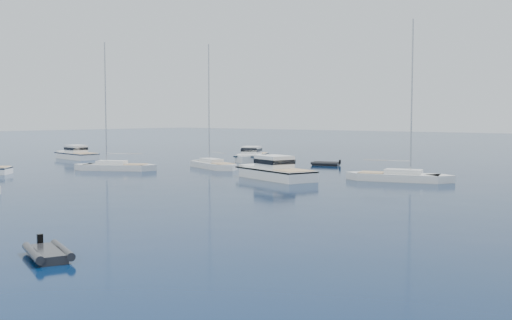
{
  "coord_description": "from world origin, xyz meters",
  "views": [
    {
      "loc": [
        26.77,
        -12.72,
        5.98
      ],
      "look_at": [
        -6.84,
        27.39,
        2.2
      ],
      "focal_mm": 43.26,
      "sensor_mm": 36.0,
      "label": 1
    }
  ],
  "objects": [
    {
      "name": "motor_cruiser_far_l",
      "position": [
        -47.09,
        36.45,
        0.0
      ],
      "size": [
        9.61,
        4.0,
        2.45
      ],
      "primitive_type": null,
      "rotation": [
        0.0,
        0.0,
        1.45
      ],
      "color": "white",
      "rests_on": "ground"
    },
    {
      "name": "sailboat_centre",
      "position": [
        0.76,
        38.69,
        0.0
      ],
      "size": [
        10.64,
        5.63,
        15.15
      ],
      "primitive_type": null,
      "rotation": [
        0.0,
        0.0,
        5.02
      ],
      "color": "silver",
      "rests_on": "ground"
    },
    {
      "name": "sailboat_mid_l",
      "position": [
        -28.29,
        28.92,
        0.0
      ],
      "size": [
        9.72,
        7.32,
        14.45
      ],
      "primitive_type": null,
      "rotation": [
        0.0,
        0.0,
        2.12
      ],
      "color": "silver",
      "rests_on": "ground"
    },
    {
      "name": "motor_cruiser_centre",
      "position": [
        -9.36,
        32.9,
        0.0
      ],
      "size": [
        11.27,
        6.34,
        2.83
      ],
      "primitive_type": null,
      "rotation": [
        0.0,
        0.0,
        1.27
      ],
      "color": "white",
      "rests_on": "ground"
    },
    {
      "name": "sailboat_far_l",
      "position": [
        -21.97,
        37.8,
        0.0
      ],
      "size": [
        10.25,
        5.83,
        14.64
      ],
      "primitive_type": null,
      "rotation": [
        0.0,
        0.0,
        1.22
      ],
      "color": "silver",
      "rests_on": "ground"
    },
    {
      "name": "motor_cruiser_horizon",
      "position": [
        -25.87,
        49.11,
        0.0
      ],
      "size": [
        6.67,
        9.67,
        2.46
      ],
      "primitive_type": null,
      "rotation": [
        0.0,
        0.0,
        3.59
      ],
      "color": "silver",
      "rests_on": "ground"
    },
    {
      "name": "tender_grey_near",
      "position": [
        3.69,
        1.2,
        0.0
      ],
      "size": [
        3.77,
        2.9,
        0.95
      ],
      "primitive_type": null,
      "rotation": [
        0.0,
        0.0,
        4.36
      ],
      "color": "black",
      "rests_on": "ground"
    },
    {
      "name": "tender_grey_far",
      "position": [
        -14.08,
        49.06,
        0.0
      ],
      "size": [
        3.89,
        2.85,
        0.95
      ],
      "primitive_type": null,
      "rotation": [
        0.0,
        0.0,
        1.86
      ],
      "color": "black",
      "rests_on": "ground"
    }
  ]
}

